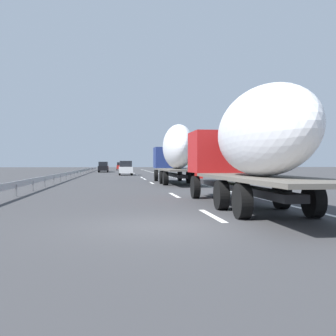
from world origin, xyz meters
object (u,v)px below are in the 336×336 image
(truck_lead, at_px, (176,151))
(car_red_compact, at_px, (120,166))
(car_white_van, at_px, (126,168))
(road_sign, at_px, (177,158))
(car_silver_hatch, at_px, (104,167))
(truck_trailing, at_px, (250,142))
(car_black_suv, at_px, (103,167))

(truck_lead, relative_size, car_red_compact, 2.91)
(car_white_van, height_order, road_sign, road_sign)
(road_sign, bearing_deg, truck_lead, 171.20)
(truck_lead, relative_size, car_silver_hatch, 2.94)
(car_silver_hatch, xyz_separation_m, car_red_compact, (13.94, -3.46, -0.01))
(car_red_compact, bearing_deg, road_sign, -171.52)
(car_white_van, bearing_deg, truck_lead, -172.13)
(truck_lead, bearing_deg, car_red_compact, 3.24)
(truck_trailing, relative_size, road_sign, 4.05)
(truck_trailing, distance_m, car_red_compact, 84.39)
(truck_trailing, relative_size, car_silver_hatch, 2.90)
(car_white_van, xyz_separation_m, car_black_suv, (18.86, 3.63, -0.02))
(truck_trailing, height_order, road_sign, truck_trailing)
(car_black_suv, height_order, road_sign, road_sign)
(truck_trailing, bearing_deg, car_red_compact, 2.52)
(road_sign, bearing_deg, car_silver_hatch, 17.94)
(truck_lead, distance_m, truck_trailing, 18.57)
(truck_lead, xyz_separation_m, car_red_compact, (65.72, 3.72, -1.63))
(truck_trailing, height_order, car_black_suv, truck_trailing)
(truck_trailing, relative_size, car_white_van, 2.83)
(truck_trailing, distance_m, car_black_suv, 62.58)
(truck_lead, height_order, car_black_suv, truck_lead)
(truck_trailing, distance_m, car_silver_hatch, 70.74)
(truck_trailing, distance_m, road_sign, 38.73)
(car_silver_hatch, height_order, car_black_suv, car_silver_hatch)
(truck_lead, xyz_separation_m, truck_trailing, (-18.57, -0.00, -0.19))
(truck_trailing, xyz_separation_m, car_white_van, (43.31, 3.42, -1.42))
(car_white_van, relative_size, road_sign, 1.43)
(car_red_compact, relative_size, road_sign, 1.41)
(car_silver_hatch, distance_m, car_red_compact, 14.36)
(car_silver_hatch, height_order, road_sign, road_sign)
(car_black_suv, relative_size, road_sign, 1.39)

